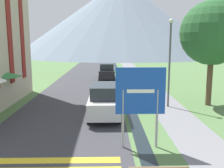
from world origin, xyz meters
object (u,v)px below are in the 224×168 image
Objects in this scene: road_sign at (140,97)px; cafe_umbrella_rear_green at (2,74)px; parked_car_near at (104,100)px; streetlamp at (170,56)px; parked_car_far at (107,72)px; tree_by_path at (213,33)px.

road_sign reaches higher than cafe_umbrella_rear_green.
parked_car_near is at bearing 108.55° from road_sign.
streetlamp reaches higher than cafe_umbrella_rear_green.
road_sign reaches higher than parked_car_near.
tree_by_path reaches higher than parked_car_far.
cafe_umbrella_rear_green is at bearing 162.09° from parked_car_near.
parked_car_near is at bearing -161.32° from tree_by_path.
parked_car_near is 1.12× the size of parked_car_far.
streetlamp reaches higher than road_sign.
road_sign is 17.78m from parked_car_far.
road_sign is 8.91m from tree_by_path.
parked_car_near is at bearing -17.91° from cafe_umbrella_rear_green.
cafe_umbrella_rear_green is (-6.41, 2.07, 1.21)m from parked_car_near.
road_sign is 4.65m from parked_car_near.
streetlamp is (3.94, -11.46, 2.34)m from parked_car_far.
parked_car_far is 13.50m from tree_by_path.
cafe_umbrella_rear_green is 0.34× the size of tree_by_path.
streetlamp is at bearing -172.65° from tree_by_path.
tree_by_path reaches higher than road_sign.
road_sign is 10.09m from cafe_umbrella_rear_green.
parked_car_near is at bearing -154.42° from streetlamp.
road_sign is at bearing -129.32° from tree_by_path.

